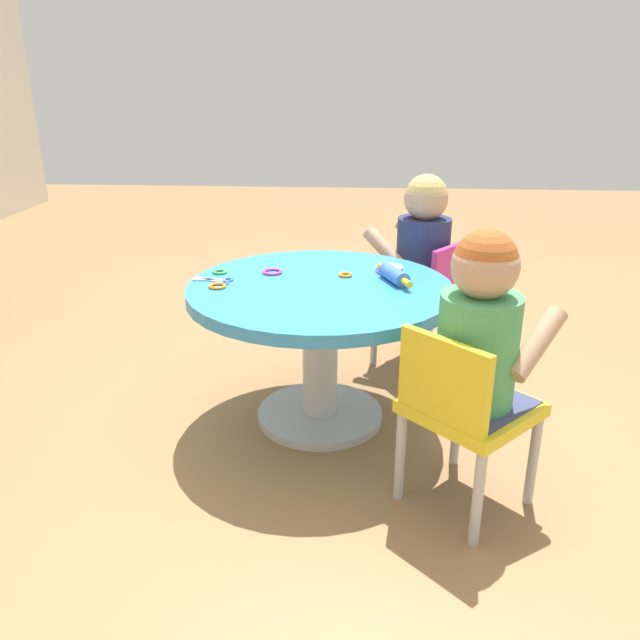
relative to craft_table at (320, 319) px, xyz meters
The scene contains 13 objects.
ground_plane 0.38m from the craft_table, ahead, with size 10.00×10.00×0.00m, color #9E7247.
craft_table is the anchor object (origin of this frame).
child_chair_left 0.62m from the craft_table, 137.77° to the right, with size 0.42×0.42×0.54m.
seated_child_left 0.64m from the craft_table, 134.07° to the right, with size 0.43×0.43×0.51m.
child_chair_right 0.62m from the craft_table, 40.80° to the right, with size 0.42×0.42×0.54m.
seated_child_right 0.64m from the craft_table, 37.10° to the right, with size 0.42×0.44×0.51m.
rolling_pin 0.29m from the craft_table, 79.56° to the right, with size 0.22×0.11×0.05m.
craft_scissors 0.36m from the craft_table, 88.49° to the left, with size 0.08×0.14×0.01m.
playdough_blob_0 0.31m from the craft_table, 54.26° to the right, with size 0.10×0.10×0.02m, color pink.
cookie_cutter_0 0.39m from the craft_table, 73.72° to the left, with size 0.05×0.05×0.01m, color #4CB259.
cookie_cutter_1 0.24m from the craft_table, 56.07° to the left, with size 0.07×0.07×0.01m, color #D83FA5.
cookie_cutter_2 0.36m from the craft_table, 99.27° to the left, with size 0.06×0.06×0.01m, color orange.
cookie_cutter_3 0.18m from the craft_table, 39.22° to the right, with size 0.05×0.05×0.01m, color orange.
Camera 1 is at (-1.95, -0.13, 1.13)m, focal length 35.23 mm.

